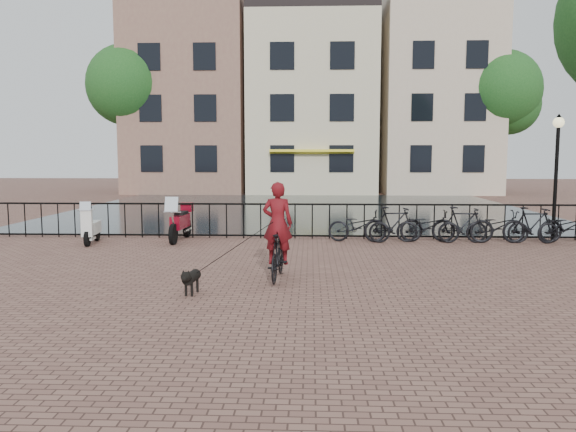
{
  "coord_description": "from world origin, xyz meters",
  "views": [
    {
      "loc": [
        0.45,
        -8.15,
        2.41
      ],
      "look_at": [
        0.0,
        3.0,
        1.2
      ],
      "focal_mm": 35.0,
      "sensor_mm": 36.0,
      "label": 1
    }
  ],
  "objects_px": {
    "dog": "(192,281)",
    "lamp_post": "(557,156)",
    "cyclist": "(278,237)",
    "scooter": "(92,221)",
    "motorcycle": "(180,217)"
  },
  "relations": [
    {
      "from": "dog",
      "to": "lamp_post",
      "type": "bearing_deg",
      "value": 41.05
    },
    {
      "from": "cyclist",
      "to": "scooter",
      "type": "xyz_separation_m",
      "value": [
        -5.35,
        4.26,
        -0.23
      ]
    },
    {
      "from": "lamp_post",
      "to": "cyclist",
      "type": "relative_size",
      "value": 1.55
    },
    {
      "from": "cyclist",
      "to": "dog",
      "type": "xyz_separation_m",
      "value": [
        -1.43,
        -1.21,
        -0.61
      ]
    },
    {
      "from": "lamp_post",
      "to": "scooter",
      "type": "bearing_deg",
      "value": -176.57
    },
    {
      "from": "lamp_post",
      "to": "cyclist",
      "type": "xyz_separation_m",
      "value": [
        -7.38,
        -5.02,
        -1.53
      ]
    },
    {
      "from": "cyclist",
      "to": "lamp_post",
      "type": "bearing_deg",
      "value": -141.55
    },
    {
      "from": "motorcycle",
      "to": "scooter",
      "type": "relative_size",
      "value": 1.39
    },
    {
      "from": "lamp_post",
      "to": "dog",
      "type": "relative_size",
      "value": 4.76
    },
    {
      "from": "dog",
      "to": "cyclist",
      "type": "bearing_deg",
      "value": 46.0
    },
    {
      "from": "lamp_post",
      "to": "cyclist",
      "type": "bearing_deg",
      "value": -145.77
    },
    {
      "from": "lamp_post",
      "to": "motorcycle",
      "type": "bearing_deg",
      "value": -179.05
    },
    {
      "from": "motorcycle",
      "to": "scooter",
      "type": "xyz_separation_m",
      "value": [
        -2.31,
        -0.59,
        -0.05
      ]
    },
    {
      "from": "lamp_post",
      "to": "dog",
      "type": "height_order",
      "value": "lamp_post"
    },
    {
      "from": "lamp_post",
      "to": "motorcycle",
      "type": "relative_size",
      "value": 1.83
    }
  ]
}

